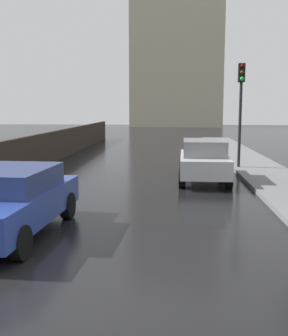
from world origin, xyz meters
TOP-DOWN VIEW (x-y plane):
  - ground at (0.00, 0.00)m, footprint 120.00×120.00m
  - car_blue_near_kerb at (-1.86, 3.01)m, footprint 1.99×4.23m
  - car_silver_far_ahead at (2.58, 9.50)m, footprint 1.82×3.91m
  - traffic_light at (4.25, 12.34)m, footprint 0.26×0.39m
  - distant_tower at (2.46, 55.29)m, footprint 13.59×10.59m

SIDE VIEW (x-z plane):
  - ground at x=0.00m, z-range 0.00..0.00m
  - car_blue_near_kerb at x=-1.86m, z-range 0.04..1.41m
  - car_silver_far_ahead at x=2.58m, z-range 0.03..1.52m
  - traffic_light at x=4.25m, z-range 0.96..5.20m
  - distant_tower at x=2.46m, z-range 0.00..22.52m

